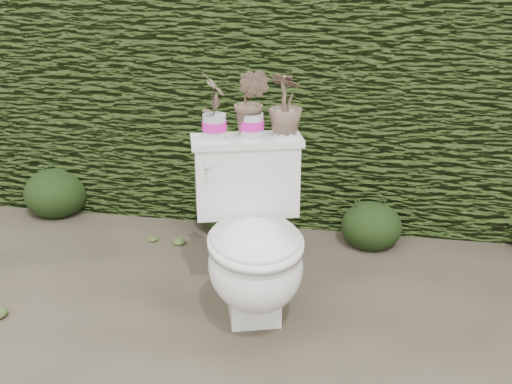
% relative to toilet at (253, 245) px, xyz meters
% --- Properties ---
extents(ground, '(60.00, 60.00, 0.00)m').
position_rel_toilet_xyz_m(ground, '(0.12, -0.13, -0.36)').
color(ground, brown).
rests_on(ground, ground).
extents(hedge, '(8.00, 1.00, 1.60)m').
position_rel_toilet_xyz_m(hedge, '(0.12, 1.47, 0.44)').
color(hedge, '#374E1A').
rests_on(hedge, ground).
extents(toilet, '(0.64, 0.78, 0.78)m').
position_rel_toilet_xyz_m(toilet, '(0.00, 0.00, 0.00)').
color(toilet, white).
rests_on(toilet, ground).
extents(potted_plant_left, '(0.12, 0.16, 0.28)m').
position_rel_toilet_xyz_m(potted_plant_left, '(-0.21, 0.19, 0.56)').
color(potted_plant_left, '#206823').
rests_on(potted_plant_left, toilet).
extents(potted_plant_center, '(0.20, 0.18, 0.30)m').
position_rel_toilet_xyz_m(potted_plant_center, '(-0.05, 0.24, 0.57)').
color(potted_plant_center, '#206823').
rests_on(potted_plant_center, toilet).
extents(potted_plant_right, '(0.20, 0.20, 0.27)m').
position_rel_toilet_xyz_m(potted_plant_right, '(0.10, 0.28, 0.56)').
color(potted_plant_right, '#206823').
rests_on(potted_plant_right, toilet).
extents(liriope_clump_1, '(0.39, 0.39, 0.31)m').
position_rel_toilet_xyz_m(liriope_clump_1, '(-1.42, 0.95, -0.20)').
color(liriope_clump_1, '#203412').
rests_on(liriope_clump_1, ground).
extents(liriope_clump_2, '(0.43, 0.43, 0.34)m').
position_rel_toilet_xyz_m(liriope_clump_2, '(-0.30, 0.93, -0.19)').
color(liriope_clump_2, '#203412').
rests_on(liriope_clump_2, ground).
extents(liriope_clump_3, '(0.34, 0.34, 0.27)m').
position_rel_toilet_xyz_m(liriope_clump_3, '(0.52, 0.84, -0.22)').
color(liriope_clump_3, '#203412').
rests_on(liriope_clump_3, ground).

